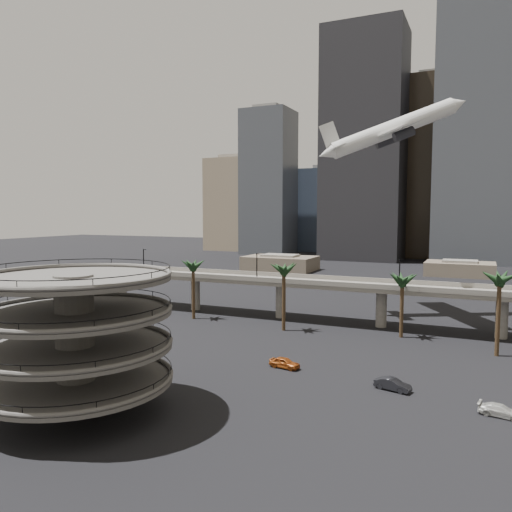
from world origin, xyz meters
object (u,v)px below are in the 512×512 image
at_px(overpass, 329,288).
at_px(car_b, 393,384).
at_px(car_c, 500,411).
at_px(airborne_jet, 392,129).
at_px(car_a, 285,363).
at_px(parking_ramp, 75,330).

xyz_separation_m(overpass, car_b, (19.20, -36.13, -6.55)).
bearing_deg(overpass, car_b, -62.02).
xyz_separation_m(overpass, car_c, (31.83, -39.61, -6.65)).
height_order(airborne_jet, car_a, airborne_jet).
xyz_separation_m(parking_ramp, overpass, (13.00, 59.00, -2.50)).
height_order(overpass, car_a, overpass).
xyz_separation_m(airborne_jet, car_b, (9.24, -50.66, -41.02)).
bearing_deg(car_c, car_b, 83.22).
bearing_deg(overpass, airborne_jet, 55.57).
distance_m(overpass, car_b, 41.43).
relative_size(parking_ramp, car_a, 4.68).
xyz_separation_m(parking_ramp, car_b, (32.20, 22.87, -9.05)).
bearing_deg(car_c, airborne_jet, 30.63).
xyz_separation_m(parking_ramp, airborne_jet, (22.96, 73.53, 31.97)).
relative_size(overpass, car_a, 27.38).
distance_m(parking_ramp, car_a, 31.54).
bearing_deg(car_b, overpass, 41.61).
bearing_deg(parking_ramp, car_c, 23.38).
relative_size(overpass, car_b, 27.24).
relative_size(parking_ramp, overpass, 0.17).
bearing_deg(car_a, car_c, -93.30).
height_order(overpass, car_b, overpass).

